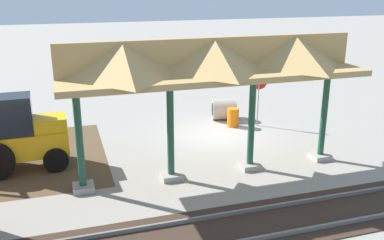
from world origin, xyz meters
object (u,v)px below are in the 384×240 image
Objects in this scene: backhoe at (17,137)px; concrete_pipe at (224,109)px; stop_sign at (259,88)px; traffic_barrel at (233,117)px.

backhoe reaches higher than concrete_pipe.
concrete_pipe is (1.17, -1.42, -1.33)m from stop_sign.
backhoe is 3.86× the size of concrete_pipe.
stop_sign is 1.84m from traffic_barrel.
traffic_barrel is (-9.44, -2.27, -0.81)m from backhoe.
concrete_pipe is 1.55× the size of traffic_barrel.
concrete_pipe is at bearing -50.51° from stop_sign.
backhoe reaches higher than traffic_barrel.
traffic_barrel is at bearing -11.75° from stop_sign.
stop_sign is at bearing 168.25° from traffic_barrel.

